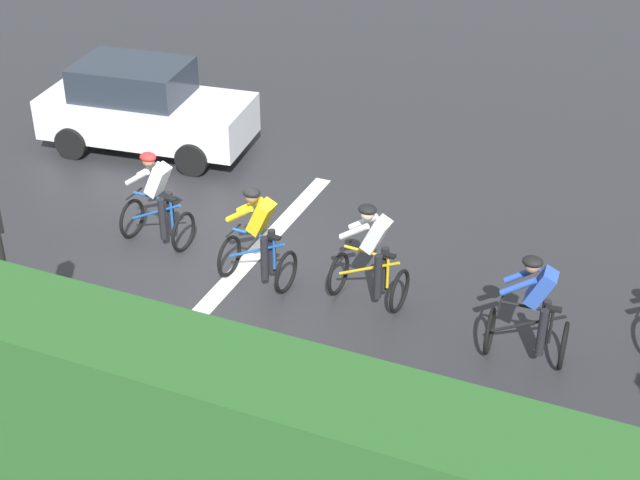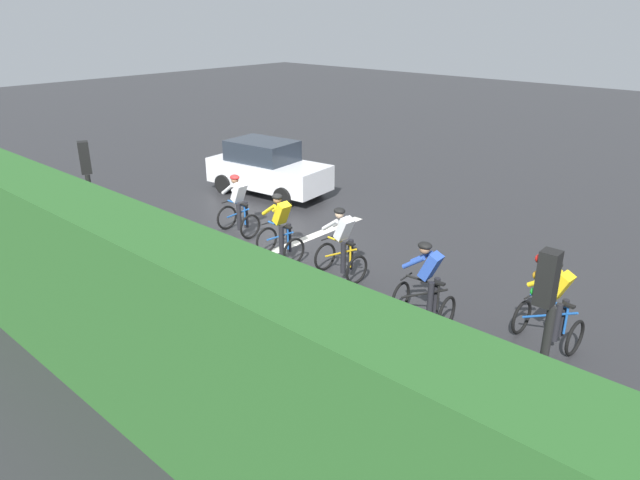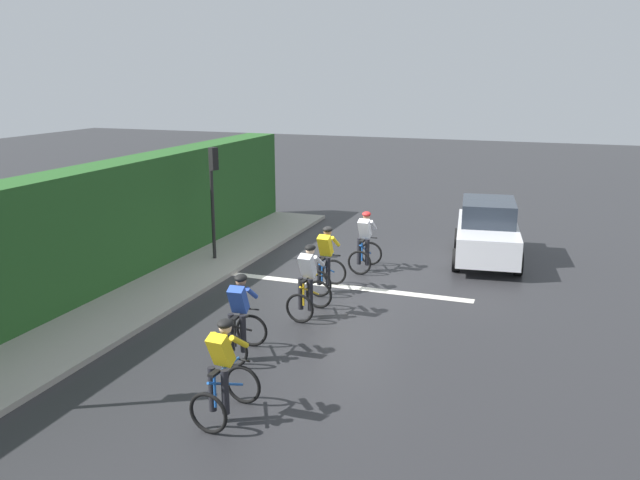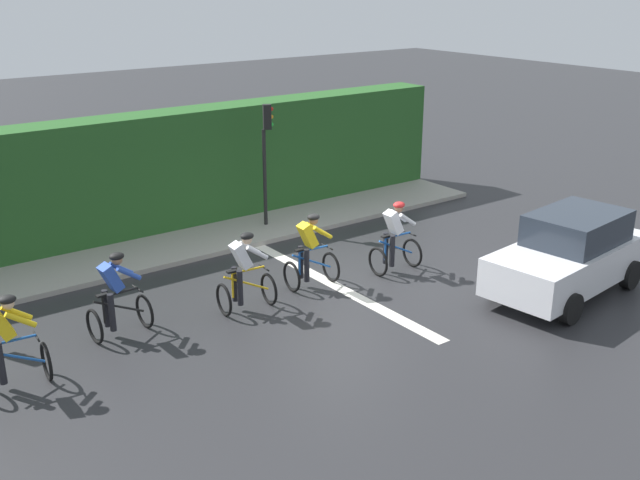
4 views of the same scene
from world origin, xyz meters
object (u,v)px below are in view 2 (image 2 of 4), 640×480
cyclist_lead (553,306)px  cyclist_mid (342,245)px  cyclist_second (426,285)px  traffic_light_near_crossing (91,197)px  traffic_light_far_junction (541,343)px  cyclist_trailing (238,206)px  car_white (267,168)px  cyclist_fourth (281,229)px

cyclist_lead → cyclist_mid: same height
cyclist_second → cyclist_mid: size_ratio=1.00×
cyclist_lead → traffic_light_near_crossing: (4.47, -7.85, 1.43)m
cyclist_mid → traffic_light_far_junction: 6.86m
cyclist_lead → traffic_light_far_junction: bearing=16.8°
cyclist_lead → cyclist_second: bearing=-69.6°
cyclist_second → traffic_light_far_junction: 4.63m
cyclist_lead → cyclist_trailing: (0.13, -8.51, 0.00)m
car_white → cyclist_second: bearing=66.3°
cyclist_mid → cyclist_fourth: 1.79m
traffic_light_near_crossing → traffic_light_far_junction: (-0.73, 8.98, 0.00)m
car_white → traffic_light_far_junction: traffic_light_far_junction is taller
cyclist_trailing → traffic_light_near_crossing: traffic_light_near_crossing is taller
cyclist_lead → cyclist_fourth: same height
cyclist_mid → cyclist_fourth: bearing=-83.4°
cyclist_trailing → traffic_light_near_crossing: bearing=8.6°
cyclist_fourth → cyclist_trailing: size_ratio=1.00×
cyclist_trailing → cyclist_second: bearing=84.0°
traffic_light_near_crossing → traffic_light_far_junction: size_ratio=1.00×
cyclist_mid → cyclist_fourth: same height
cyclist_lead → car_white: size_ratio=0.39×
traffic_light_near_crossing → cyclist_trailing: bearing=-171.4°
cyclist_mid → traffic_light_near_crossing: 5.40m
cyclist_lead → traffic_light_far_junction: size_ratio=0.50×
cyclist_second → cyclist_fourth: same height
car_white → traffic_light_far_junction: size_ratio=1.28×
cyclist_trailing → traffic_light_far_junction: (3.60, 9.64, 1.43)m
traffic_light_near_crossing → traffic_light_far_junction: bearing=94.7°
cyclist_second → cyclist_trailing: same height
cyclist_fourth → car_white: 5.53m
cyclist_trailing → traffic_light_near_crossing: 4.61m
cyclist_second → traffic_light_far_junction: traffic_light_far_junction is taller
cyclist_second → cyclist_fourth: (-0.24, -4.29, 0.00)m
traffic_light_far_junction → cyclist_fourth: bearing=-112.8°
cyclist_second → cyclist_fourth: bearing=-93.2°
cyclist_fourth → car_white: bearing=-129.6°
cyclist_second → traffic_light_near_crossing: (3.67, -5.70, 1.43)m
cyclist_lead → cyclist_second: 2.29m
cyclist_second → cyclist_mid: (-0.44, -2.51, 0.00)m
traffic_light_near_crossing → cyclist_fourth: bearing=160.2°
cyclist_mid → traffic_light_far_junction: (3.38, 5.80, 1.43)m
cyclist_trailing → traffic_light_far_junction: size_ratio=0.50×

